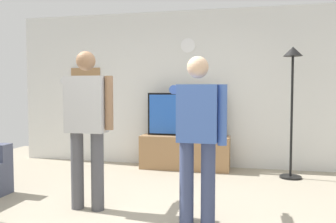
# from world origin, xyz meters

# --- Properties ---
(back_wall) EXTENTS (6.40, 0.10, 2.70)m
(back_wall) POSITION_xyz_m (0.00, 2.95, 1.35)
(back_wall) COLOR silver
(back_wall) RESTS_ON ground_plane
(tv_stand) EXTENTS (1.49, 0.44, 0.56)m
(tv_stand) POSITION_xyz_m (-0.04, 2.60, 0.28)
(tv_stand) COLOR #997047
(tv_stand) RESTS_ON ground_plane
(television) EXTENTS (1.29, 0.07, 0.72)m
(television) POSITION_xyz_m (-0.04, 2.65, 0.92)
(television) COLOR black
(television) RESTS_ON tv_stand
(wall_clock) EXTENTS (0.25, 0.03, 0.25)m
(wall_clock) POSITION_xyz_m (-0.04, 2.89, 2.09)
(wall_clock) COLOR white
(framed_picture) EXTENTS (0.57, 0.04, 0.64)m
(framed_picture) POSITION_xyz_m (-1.97, 2.90, 1.42)
(framed_picture) COLOR #997047
(floor_lamp) EXTENTS (0.32, 0.32, 1.97)m
(floor_lamp) POSITION_xyz_m (1.62, 2.35, 1.41)
(floor_lamp) COLOR black
(floor_lamp) RESTS_ON ground_plane
(person_standing_nearer_lamp) EXTENTS (0.62, 0.78, 1.74)m
(person_standing_nearer_lamp) POSITION_xyz_m (-0.74, 0.38, 1.00)
(person_standing_nearer_lamp) COLOR #4C4C51
(person_standing_nearer_lamp) RESTS_ON ground_plane
(person_standing_nearer_couch) EXTENTS (0.56, 0.78, 1.65)m
(person_standing_nearer_couch) POSITION_xyz_m (0.51, 0.20, 0.93)
(person_standing_nearer_couch) COLOR #384266
(person_standing_nearer_couch) RESTS_ON ground_plane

